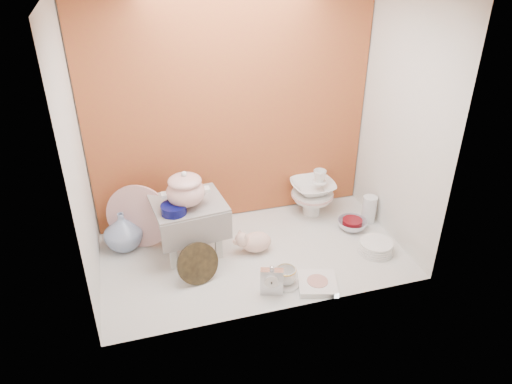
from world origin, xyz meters
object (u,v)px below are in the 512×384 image
at_px(floral_platter, 139,216).
at_px(mantel_clock, 272,280).
at_px(soup_tureen, 185,189).
at_px(step_stool, 190,227).
at_px(dinner_plate_stack, 376,247).
at_px(plush_pig, 256,242).
at_px(porcelain_tower, 312,192).
at_px(gold_rim_teacup, 286,275).
at_px(blue_white_vase, 123,231).
at_px(crystal_bowl, 352,224).

height_order(floral_platter, mantel_clock, floral_platter).
relative_size(soup_tureen, floral_platter, 0.65).
bearing_deg(step_stool, dinner_plate_stack, -22.84).
bearing_deg(mantel_clock, plush_pig, 105.09).
bearing_deg(plush_pig, porcelain_tower, 57.10).
height_order(gold_rim_teacup, porcelain_tower, porcelain_tower).
height_order(mantel_clock, gold_rim_teacup, mantel_clock).
height_order(blue_white_vase, porcelain_tower, porcelain_tower).
distance_m(blue_white_vase, dinner_plate_stack, 1.54).
xyz_separation_m(step_stool, dinner_plate_stack, (1.08, -0.32, -0.14)).
bearing_deg(gold_rim_teacup, plush_pig, 101.61).
relative_size(soup_tureen, dinner_plate_stack, 1.21).
bearing_deg(porcelain_tower, soup_tureen, -164.67).
bearing_deg(floral_platter, porcelain_tower, 1.82).
distance_m(step_stool, soup_tureen, 0.29).
bearing_deg(plush_pig, dinner_plate_stack, 7.37).
relative_size(floral_platter, crystal_bowl, 2.10).
bearing_deg(blue_white_vase, dinner_plate_stack, -18.08).
height_order(plush_pig, crystal_bowl, plush_pig).
distance_m(floral_platter, porcelain_tower, 1.15).
xyz_separation_m(plush_pig, gold_rim_teacup, (0.07, -0.34, -0.01)).
height_order(blue_white_vase, plush_pig, blue_white_vase).
xyz_separation_m(floral_platter, porcelain_tower, (1.15, 0.04, -0.03)).
relative_size(step_stool, blue_white_vase, 1.67).
bearing_deg(crystal_bowl, mantel_clock, -146.98).
bearing_deg(step_stool, soup_tureen, -115.84).
distance_m(mantel_clock, porcelain_tower, 0.88).
relative_size(blue_white_vase, porcelain_tower, 0.74).
bearing_deg(step_stool, plush_pig, -22.34).
bearing_deg(porcelain_tower, step_stool, -166.89).
distance_m(soup_tureen, mantel_clock, 0.70).
bearing_deg(mantel_clock, porcelain_tower, 73.13).
bearing_deg(mantel_clock, gold_rim_teacup, 47.09).
height_order(plush_pig, dinner_plate_stack, plush_pig).
height_order(dinner_plate_stack, crystal_bowl, dinner_plate_stack).
height_order(mantel_clock, plush_pig, mantel_clock).
bearing_deg(crystal_bowl, step_stool, 177.50).
bearing_deg(crystal_bowl, blue_white_vase, 172.07).
relative_size(plush_pig, porcelain_tower, 0.71).
height_order(soup_tureen, dinner_plate_stack, soup_tureen).
distance_m(dinner_plate_stack, porcelain_tower, 0.58).
xyz_separation_m(soup_tureen, mantel_clock, (0.37, -0.46, -0.37)).
distance_m(floral_platter, gold_rim_teacup, 0.97).
distance_m(crystal_bowl, porcelain_tower, 0.34).
xyz_separation_m(soup_tureen, floral_platter, (-0.27, 0.20, -0.26)).
bearing_deg(blue_white_vase, mantel_clock, -41.61).
bearing_deg(porcelain_tower, plush_pig, -147.28).
xyz_separation_m(floral_platter, gold_rim_teacup, (0.74, -0.62, -0.14)).
height_order(step_stool, dinner_plate_stack, step_stool).
xyz_separation_m(floral_platter, mantel_clock, (0.64, -0.67, -0.11)).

